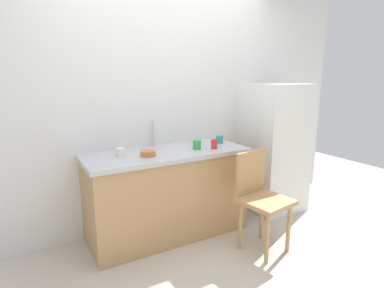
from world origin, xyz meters
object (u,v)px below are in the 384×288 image
at_px(chair, 260,196).
at_px(cup_red, 214,144).
at_px(refrigerator, 273,147).
at_px(cup_green, 197,145).
at_px(terracotta_bowl, 148,153).
at_px(cup_white, 121,152).
at_px(cup_teal, 220,139).

relative_size(chair, cup_red, 9.40).
xyz_separation_m(refrigerator, cup_green, (-1.06, -0.06, 0.16)).
relative_size(refrigerator, terracotta_bowl, 10.72).
bearing_deg(terracotta_bowl, refrigerator, 2.59).
xyz_separation_m(cup_white, cup_green, (0.73, -0.10, 0.01)).
relative_size(chair, terracotta_bowl, 6.53).
relative_size(refrigerator, cup_teal, 18.50).
bearing_deg(refrigerator, chair, -139.47).
distance_m(cup_teal, cup_green, 0.37).
xyz_separation_m(chair, cup_white, (-1.05, 0.67, 0.39)).
distance_m(terracotta_bowl, cup_green, 0.51).
height_order(cup_teal, cup_green, cup_green).
height_order(chair, cup_teal, cup_teal).
bearing_deg(refrigerator, cup_teal, 175.53).
relative_size(cup_teal, cup_red, 0.83).
distance_m(cup_teal, cup_white, 1.07).
xyz_separation_m(cup_white, cup_red, (0.88, -0.16, 0.01)).
bearing_deg(terracotta_bowl, cup_white, 153.17).
height_order(refrigerator, cup_red, refrigerator).
distance_m(chair, cup_green, 0.76).
distance_m(terracotta_bowl, cup_teal, 0.87).
distance_m(refrigerator, cup_red, 0.93).
xyz_separation_m(cup_teal, cup_white, (-1.07, -0.02, -0.00)).
relative_size(terracotta_bowl, cup_white, 1.68).
relative_size(cup_white, cup_green, 0.93).
xyz_separation_m(terracotta_bowl, cup_green, (0.51, 0.01, 0.02)).
xyz_separation_m(cup_green, cup_red, (0.16, -0.06, 0.00)).
bearing_deg(cup_white, cup_teal, 0.96).
relative_size(refrigerator, cup_red, 15.42).
height_order(refrigerator, chair, refrigerator).
bearing_deg(cup_white, cup_red, -10.52).
height_order(chair, cup_red, cup_red).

